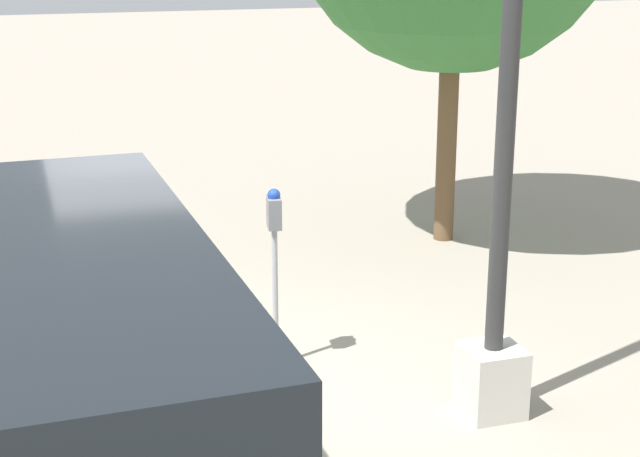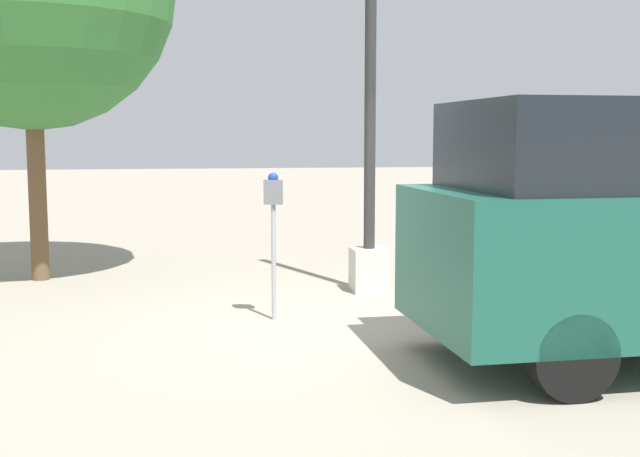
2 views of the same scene
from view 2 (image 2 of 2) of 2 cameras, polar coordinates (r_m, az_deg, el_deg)
name	(u,v)px [view 2 (image 2 of 2)]	position (r m, az deg, el deg)	size (l,w,h in m)	color
ground_plane	(345,329)	(8.25, 1.82, -7.18)	(80.00, 80.00, 0.00)	gray
parking_meter_near	(273,212)	(8.51, -3.34, 1.19)	(0.21, 0.14, 1.58)	#9E9EA3
lamp_post	(370,169)	(10.06, 3.55, 4.23)	(0.44, 0.44, 5.36)	beige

